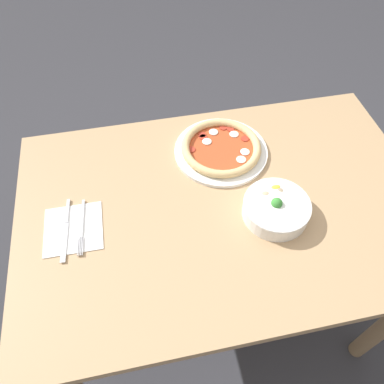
# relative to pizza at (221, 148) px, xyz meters

# --- Properties ---
(ground_plane) EXTENTS (8.00, 8.00, 0.00)m
(ground_plane) POSITION_rel_pizza_xyz_m (0.04, 0.20, -0.79)
(ground_plane) COLOR #333338
(dining_table) EXTENTS (1.22, 0.80, 0.77)m
(dining_table) POSITION_rel_pizza_xyz_m (0.04, 0.20, -0.13)
(dining_table) COLOR tan
(dining_table) RESTS_ON ground_plane
(pizza) EXTENTS (0.31, 0.31, 0.04)m
(pizza) POSITION_rel_pizza_xyz_m (0.00, 0.00, 0.00)
(pizza) COLOR white
(pizza) RESTS_ON dining_table
(bowl) EXTENTS (0.19, 0.19, 0.07)m
(bowl) POSITION_rel_pizza_xyz_m (-0.09, 0.27, 0.01)
(bowl) COLOR white
(bowl) RESTS_ON dining_table
(napkin) EXTENTS (0.16, 0.16, 0.00)m
(napkin) POSITION_rel_pizza_xyz_m (0.48, 0.21, -0.02)
(napkin) COLOR white
(napkin) RESTS_ON dining_table
(fork) EXTENTS (0.03, 0.19, 0.00)m
(fork) POSITION_rel_pizza_xyz_m (0.46, 0.20, -0.01)
(fork) COLOR silver
(fork) RESTS_ON napkin
(knife) EXTENTS (0.03, 0.21, 0.01)m
(knife) POSITION_rel_pizza_xyz_m (0.50, 0.20, -0.01)
(knife) COLOR silver
(knife) RESTS_ON napkin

